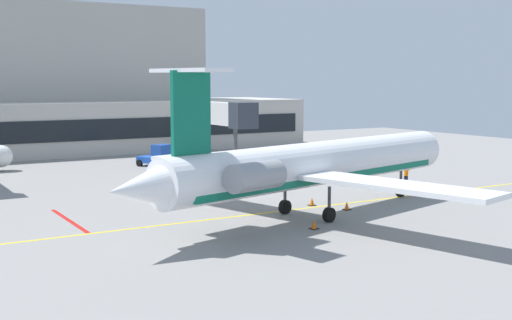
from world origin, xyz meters
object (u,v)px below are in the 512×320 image
Objects in this scene: baggage_tug at (157,157)px; regional_jet at (314,165)px; pushback_tractor at (244,175)px; marshaller at (406,175)px.

regional_jet is at bearing -92.20° from baggage_tug.
pushback_tractor is at bearing 79.00° from regional_jet.
baggage_tug is at bearing 118.59° from marshaller.
pushback_tractor is at bearing -84.24° from baggage_tug.
baggage_tug is 1.94× the size of marshaller.
regional_jet is 14.67m from marshaller.
regional_jet is at bearing -156.76° from marshaller.
regional_jet is 8.23× the size of pushback_tractor.
marshaller is (13.32, 5.72, -2.29)m from regional_jet.
marshaller is at bearing 23.24° from regional_jet.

